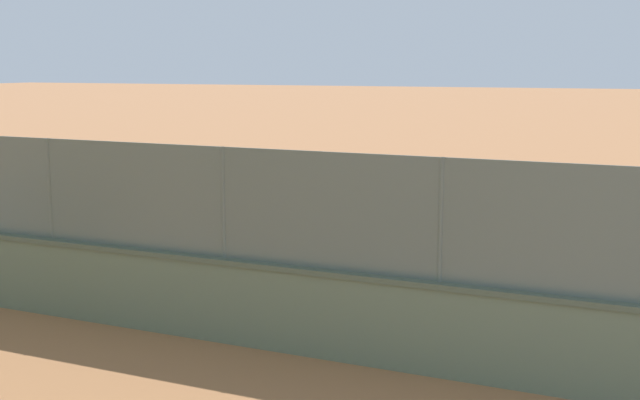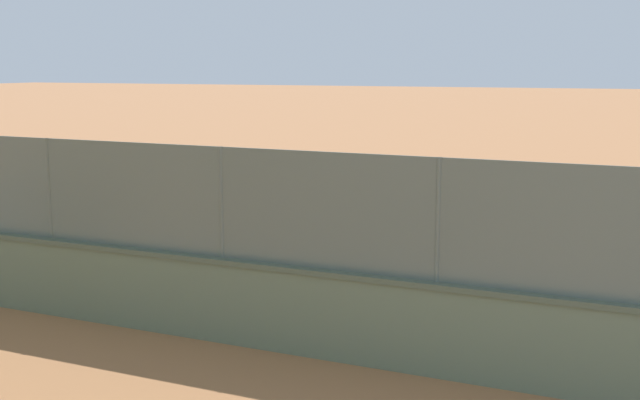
% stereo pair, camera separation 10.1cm
% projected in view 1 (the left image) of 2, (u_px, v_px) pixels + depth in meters
% --- Properties ---
extents(ground_plane, '(260.00, 260.00, 0.00)m').
position_uv_depth(ground_plane, '(384.00, 212.00, 23.78)').
color(ground_plane, '#A36B42').
extents(perimeter_wall, '(24.07, 1.11, 1.31)m').
position_uv_depth(perimeter_wall, '(326.00, 312.00, 11.96)').
color(perimeter_wall, slate).
rests_on(perimeter_wall, ground_plane).
extents(fence_panel_on_wall, '(23.65, 0.78, 1.69)m').
position_uv_depth(fence_panel_on_wall, '(326.00, 211.00, 11.72)').
color(fence_panel_on_wall, slate).
rests_on(fence_panel_on_wall, perimeter_wall).
extents(player_crossing_court, '(0.69, 1.22, 1.49)m').
position_uv_depth(player_crossing_court, '(491.00, 182.00, 23.59)').
color(player_crossing_court, black).
rests_on(player_crossing_court, ground_plane).
extents(player_at_service_line, '(0.95, 0.67, 1.45)m').
position_uv_depth(player_at_service_line, '(286.00, 231.00, 16.85)').
color(player_at_service_line, '#B2B2B2').
rests_on(player_at_service_line, ground_plane).
extents(player_foreground_swinging, '(1.19, 0.69, 1.45)m').
position_uv_depth(player_foreground_swinging, '(255.00, 170.00, 26.59)').
color(player_foreground_swinging, navy).
rests_on(player_foreground_swinging, ground_plane).
extents(sports_ball, '(0.12, 0.12, 0.12)m').
position_uv_depth(sports_ball, '(460.00, 219.00, 22.35)').
color(sports_ball, '#3399D8').
rests_on(sports_ball, ground_plane).
extents(spare_ball_by_wall, '(0.11, 0.11, 0.11)m').
position_uv_depth(spare_ball_by_wall, '(130.00, 291.00, 15.31)').
color(spare_ball_by_wall, white).
rests_on(spare_ball_by_wall, ground_plane).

